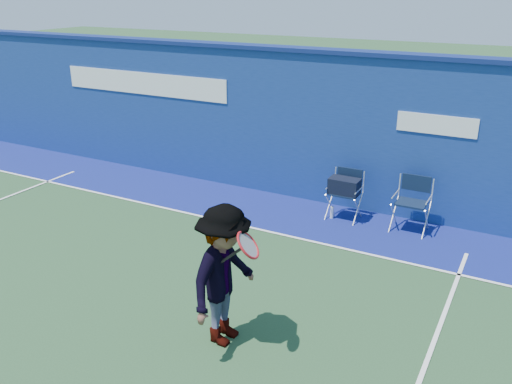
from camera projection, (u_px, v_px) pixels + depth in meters
The scene contains 8 objects.
ground at pixel (95, 300), 7.77m from camera, with size 80.00×80.00×0.00m, color #254727.
stadium_wall at pixel (262, 119), 11.49m from camera, with size 24.00×0.50×3.08m.
out_of_bounds_strip at pixel (237, 204), 11.14m from camera, with size 24.00×1.80×0.01m, color navy.
court_lines at pixel (123, 280), 8.26m from camera, with size 24.00×12.00×0.01m.
directors_chair_left at pixel (344, 199), 10.33m from camera, with size 0.57×0.51×0.95m.
directors_chair_right at pixel (410, 215), 9.85m from camera, with size 0.60×0.53×1.00m.
water_bottle at pixel (332, 213), 10.42m from camera, with size 0.07×0.07×0.24m, color white.
tennis_player at pixel (224, 276), 6.58m from camera, with size 0.93×1.20×1.84m.
Camera 1 is at (5.21, -4.80, 4.23)m, focal length 38.00 mm.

